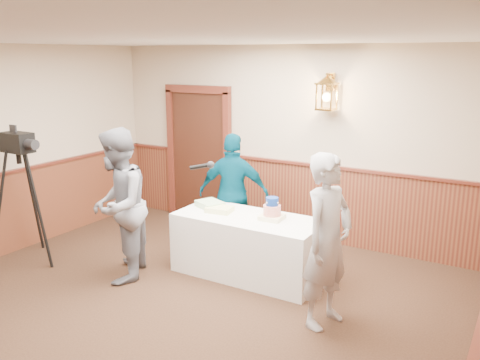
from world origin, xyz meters
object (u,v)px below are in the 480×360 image
object	(u,v)px
tiered_cake	(272,211)
tv_camera_rig	(24,205)
assistant_p	(234,194)
display_table	(248,246)
sheet_cake_yellow	(219,209)
baker	(327,241)
sheet_cake_green	(210,204)
interviewer	(118,206)

from	to	relation	value
tiered_cake	tv_camera_rig	size ratio (longest dim) A/B	0.16
assistant_p	tv_camera_rig	size ratio (longest dim) A/B	0.96
display_table	tv_camera_rig	xyz separation A→B (m)	(-2.72, -1.10, 0.39)
display_table	sheet_cake_yellow	size ratio (longest dim) A/B	5.81
tiered_cake	baker	bearing A→B (deg)	-35.35
sheet_cake_green	baker	bearing A→B (deg)	-20.87
interviewer	baker	bearing A→B (deg)	67.62
display_table	tv_camera_rig	size ratio (longest dim) A/B	1.05
display_table	sheet_cake_yellow	distance (m)	0.58
tiered_cake	assistant_p	size ratio (longest dim) A/B	0.17
sheet_cake_yellow	assistant_p	distance (m)	0.61
display_table	sheet_cake_green	world-z (taller)	sheet_cake_green
tv_camera_rig	sheet_cake_green	bearing A→B (deg)	30.14
display_table	baker	bearing A→B (deg)	-26.52
display_table	tiered_cake	world-z (taller)	tiered_cake
baker	sheet_cake_yellow	bearing A→B (deg)	83.63
sheet_cake_yellow	interviewer	world-z (taller)	interviewer
display_table	baker	distance (m)	1.48
baker	tv_camera_rig	size ratio (longest dim) A/B	1.03
assistant_p	sheet_cake_green	bearing A→B (deg)	65.04
display_table	sheet_cake_green	bearing A→B (deg)	171.75
tiered_cake	tv_camera_rig	xyz separation A→B (m)	(-3.01, -1.15, -0.09)
baker	assistant_p	distance (m)	2.17
tiered_cake	baker	world-z (taller)	baker
sheet_cake_yellow	tv_camera_rig	xyz separation A→B (m)	(-2.32, -1.08, -0.01)
interviewer	sheet_cake_yellow	bearing A→B (deg)	106.79
sheet_cake_green	assistant_p	xyz separation A→B (m)	(0.06, 0.49, 0.03)
interviewer	baker	distance (m)	2.53
tiered_cake	baker	distance (m)	1.17
sheet_cake_yellow	tv_camera_rig	distance (m)	2.56
sheet_cake_green	display_table	bearing A→B (deg)	-8.25
interviewer	tv_camera_rig	xyz separation A→B (m)	(-1.45, -0.22, -0.15)
sheet_cake_yellow	interviewer	xyz separation A→B (m)	(-0.87, -0.87, 0.14)
display_table	tv_camera_rig	bearing A→B (deg)	-158.08
assistant_p	tv_camera_rig	distance (m)	2.74
baker	tv_camera_rig	bearing A→B (deg)	110.65
tiered_cake	baker	size ratio (longest dim) A/B	0.16
interviewer	tv_camera_rig	size ratio (longest dim) A/B	1.08
tv_camera_rig	baker	bearing A→B (deg)	7.54
display_table	assistant_p	bearing A→B (deg)	134.00
sheet_cake_green	assistant_p	world-z (taller)	assistant_p
sheet_cake_yellow	display_table	bearing A→B (deg)	1.74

